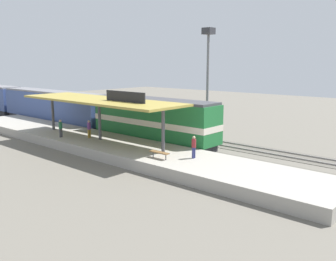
% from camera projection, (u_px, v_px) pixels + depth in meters
% --- Properties ---
extents(ground_plane, '(120.00, 120.00, 0.00)m').
position_uv_depth(ground_plane, '(149.00, 138.00, 39.74)').
color(ground_plane, '#666056').
extents(track_near, '(3.20, 110.00, 0.16)m').
position_uv_depth(track_near, '(136.00, 141.00, 38.27)').
color(track_near, '#565249').
rests_on(track_near, ground).
extents(track_far, '(3.20, 110.00, 0.16)m').
position_uv_depth(track_far, '(165.00, 134.00, 41.65)').
color(track_far, '#565249').
rests_on(track_far, ground).
extents(platform, '(6.00, 44.00, 0.90)m').
position_uv_depth(platform, '(100.00, 144.00, 34.80)').
color(platform, '#9E998E').
rests_on(platform, ground).
extents(station_canopy, '(5.20, 18.00, 4.70)m').
position_uv_depth(station_canopy, '(100.00, 101.00, 33.99)').
color(station_canopy, '#47474C').
rests_on(station_canopy, platform).
extents(platform_bench, '(0.44, 1.70, 0.50)m').
position_uv_depth(platform_bench, '(159.00, 153.00, 27.82)').
color(platform_bench, '#333338').
rests_on(platform_bench, platform).
extents(locomotive, '(2.93, 14.43, 4.44)m').
position_uv_depth(locomotive, '(153.00, 121.00, 36.22)').
color(locomotive, '#28282D').
rests_on(locomotive, track_near).
extents(passenger_carriage_front, '(2.90, 20.00, 4.24)m').
position_uv_depth(passenger_carriage_front, '(53.00, 107.00, 47.96)').
color(passenger_carriage_front, '#28282D').
rests_on(passenger_carriage_front, track_near).
extents(freight_car, '(2.80, 12.00, 3.54)m').
position_uv_depth(freight_car, '(128.00, 112.00, 45.35)').
color(freight_car, '#28282D').
rests_on(freight_car, track_far).
extents(light_mast, '(1.10, 1.10, 11.70)m').
position_uv_depth(light_mast, '(208.00, 59.00, 40.28)').
color(light_mast, slate).
rests_on(light_mast, ground).
extents(person_waiting, '(0.34, 0.34, 1.71)m').
position_uv_depth(person_waiting, '(89.00, 128.00, 35.23)').
color(person_waiting, olive).
rests_on(person_waiting, platform).
extents(person_walking, '(0.34, 0.34, 1.71)m').
position_uv_depth(person_walking, '(194.00, 146.00, 27.77)').
color(person_walking, navy).
rests_on(person_walking, platform).
extents(person_boarding, '(0.34, 0.34, 1.71)m').
position_uv_depth(person_boarding, '(61.00, 127.00, 35.60)').
color(person_boarding, '#4C4C51').
rests_on(person_boarding, platform).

